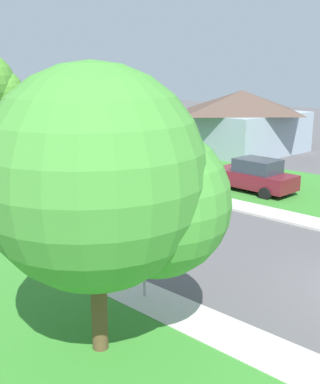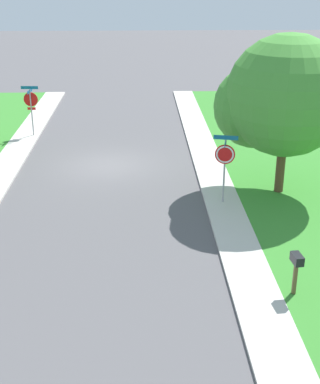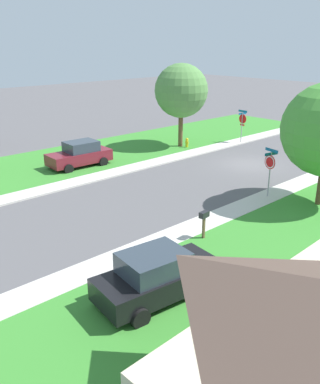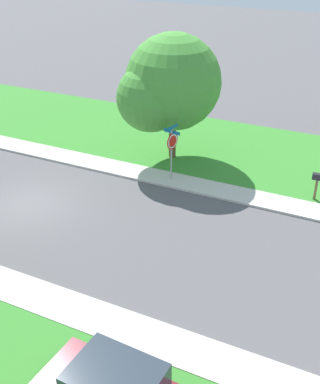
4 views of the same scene
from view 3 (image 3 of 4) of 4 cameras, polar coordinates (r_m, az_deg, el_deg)
ground_plane at (r=30.07m, az=11.88°, el=3.69°), size 120.00×120.00×0.00m
sidewalk_east at (r=25.63m, az=-13.16°, el=0.87°), size 1.40×56.00×0.10m
lawn_east at (r=29.66m, az=-17.73°, el=3.01°), size 8.00×56.00×0.08m
sidewalk_west at (r=18.57m, az=1.65°, el=-6.08°), size 1.40×56.00×0.10m
lawn_west at (r=15.97m, az=13.73°, el=-11.39°), size 8.00×56.00×0.08m
stop_sign_near_corner at (r=35.96m, az=11.12°, el=9.44°), size 0.92×0.92×2.77m
stop_sign_far_corner at (r=23.30m, az=14.71°, el=3.57°), size 0.90×0.90×2.77m
car_black_near_corner at (r=14.09m, az=-0.36°, el=-11.34°), size 2.41×4.48×1.76m
car_maroon_across_road at (r=29.15m, az=-10.84°, el=5.03°), size 2.19×4.38×1.76m
tree_sidewalk_near at (r=33.91m, az=2.79°, el=13.40°), size 4.48×4.17×6.58m
fire_hydrant at (r=34.00m, az=3.67°, el=6.71°), size 0.38×0.22×0.83m
mailbox at (r=18.11m, az=6.00°, el=-3.55°), size 0.29×0.50×1.31m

